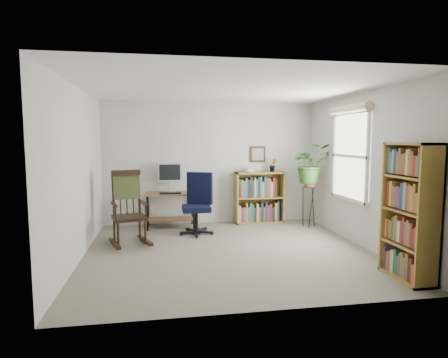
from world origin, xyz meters
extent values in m
cube|color=gray|center=(0.00, 0.00, 0.00)|extent=(4.20, 4.00, 0.00)
cube|color=white|center=(0.00, 0.00, 2.40)|extent=(4.20, 4.00, 0.00)
cube|color=silver|center=(0.00, 2.00, 1.20)|extent=(4.20, 0.00, 2.40)
cube|color=silver|center=(0.00, -2.00, 1.20)|extent=(4.20, 0.00, 2.40)
cube|color=silver|center=(-2.10, 0.00, 1.20)|extent=(0.00, 4.00, 2.40)
cube|color=silver|center=(2.10, 0.00, 1.20)|extent=(0.00, 4.00, 2.40)
cube|color=black|center=(-0.81, 1.58, 0.68)|extent=(0.40, 0.15, 0.02)
imported|color=#326222|center=(1.80, 1.30, 1.57)|extent=(1.69, 1.88, 1.46)
imported|color=#326222|center=(1.24, 1.83, 1.08)|extent=(0.13, 0.24, 0.11)
camera|label=1|loc=(-0.97, -5.38, 1.67)|focal=30.00mm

